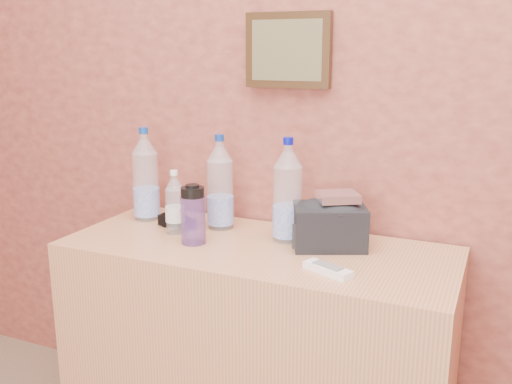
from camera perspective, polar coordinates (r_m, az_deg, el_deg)
picture_frame at (r=1.98m, az=3.20°, el=13.96°), size 0.30×0.03×0.25m
dresser at (r=2.01m, az=0.09°, el=-16.02°), size 1.26×0.53×0.79m
pet_large_a at (r=2.14m, az=-10.97°, el=1.27°), size 0.09×0.09×0.34m
pet_large_b at (r=2.00m, az=-3.60°, el=0.48°), size 0.09×0.09×0.33m
pet_large_c at (r=1.86m, az=3.17°, el=-0.38°), size 0.09×0.09×0.34m
pet_small at (r=1.97m, az=-8.11°, el=-1.36°), size 0.06×0.06×0.22m
nalgene_bottle at (r=1.85m, az=-6.31°, el=-2.26°), size 0.08×0.08×0.20m
sunglasses at (r=2.05m, az=-7.90°, el=-2.98°), size 0.15×0.06×0.04m
ac_remote at (r=1.64m, az=7.20°, el=-7.70°), size 0.16×0.10×0.02m
toiletry_bag at (r=1.83m, az=7.36°, el=-3.16°), size 0.27×0.24×0.15m
foil_packet at (r=1.81m, az=8.17°, el=-0.47°), size 0.16×0.15×0.03m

